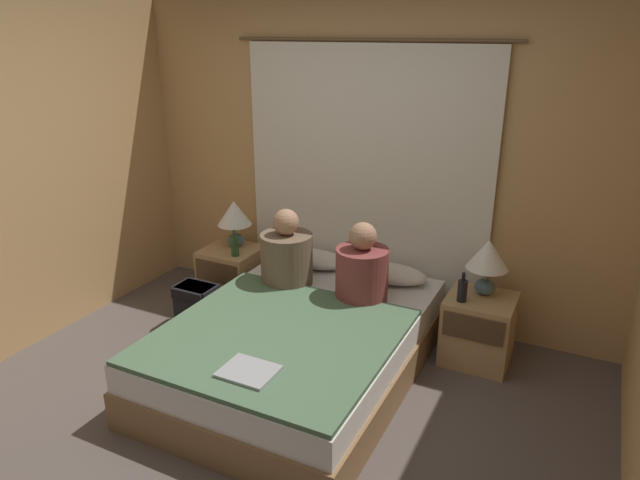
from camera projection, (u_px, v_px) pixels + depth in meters
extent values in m
plane|color=#564C47|center=(245.00, 432.00, 3.38)|extent=(16.00, 16.00, 0.00)
cube|color=tan|center=(367.00, 163.00, 4.48)|extent=(4.11, 0.06, 2.50)
cube|color=white|center=(364.00, 187.00, 4.49)|extent=(2.01, 0.02, 2.15)
cylinder|color=brown|center=(368.00, 40.00, 4.11)|extent=(2.21, 0.02, 0.02)
cube|color=olive|center=(300.00, 358.00, 3.91)|extent=(1.48, 2.06, 0.25)
cube|color=white|center=(300.00, 330.00, 3.83)|extent=(1.44, 2.02, 0.18)
cube|color=tan|center=(233.00, 275.00, 4.91)|extent=(0.46, 0.44, 0.49)
cube|color=#4C3823|center=(216.00, 272.00, 4.68)|extent=(0.40, 0.02, 0.18)
cube|color=tan|center=(478.00, 329.00, 4.04)|extent=(0.46, 0.44, 0.49)
cube|color=#4C3823|center=(473.00, 329.00, 3.81)|extent=(0.40, 0.02, 0.18)
ellipsoid|color=slate|center=(236.00, 240.00, 4.87)|extent=(0.14, 0.14, 0.11)
cylinder|color=#B2A893|center=(235.00, 229.00, 4.83)|extent=(0.02, 0.02, 0.08)
cone|color=white|center=(234.00, 213.00, 4.78)|extent=(0.29, 0.29, 0.21)
ellipsoid|color=slate|center=(485.00, 286.00, 3.99)|extent=(0.14, 0.14, 0.11)
cylinder|color=#B2A893|center=(486.00, 274.00, 3.96)|extent=(0.02, 0.02, 0.08)
cone|color=white|center=(488.00, 254.00, 3.91)|extent=(0.29, 0.29, 0.21)
ellipsoid|color=silver|center=(313.00, 259.00, 4.62)|extent=(0.60, 0.32, 0.12)
ellipsoid|color=silver|center=(389.00, 273.00, 4.34)|extent=(0.60, 0.32, 0.12)
cube|color=#4C6B4C|center=(277.00, 336.00, 3.55)|extent=(1.42, 1.41, 0.03)
cylinder|color=brown|center=(287.00, 259.00, 4.26)|extent=(0.39, 0.39, 0.39)
sphere|color=#A87A5B|center=(286.00, 222.00, 4.15)|extent=(0.19, 0.19, 0.19)
cylinder|color=brown|center=(362.00, 274.00, 4.00)|extent=(0.37, 0.37, 0.38)
sphere|color=#A87A5B|center=(363.00, 236.00, 3.90)|extent=(0.19, 0.19, 0.19)
cylinder|color=#2D4C28|center=(235.00, 246.00, 4.66)|extent=(0.06, 0.06, 0.16)
cylinder|color=#2D4C28|center=(234.00, 234.00, 4.62)|extent=(0.02, 0.02, 0.06)
cylinder|color=black|center=(462.00, 291.00, 3.88)|extent=(0.07, 0.07, 0.15)
cylinder|color=black|center=(464.00, 277.00, 3.84)|extent=(0.02, 0.02, 0.06)
cube|color=#9EA0A5|center=(249.00, 371.00, 3.14)|extent=(0.30, 0.25, 0.02)
cube|color=black|center=(197.00, 306.00, 4.52)|extent=(0.31, 0.21, 0.36)
cube|color=black|center=(194.00, 291.00, 4.45)|extent=(0.28, 0.22, 0.08)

